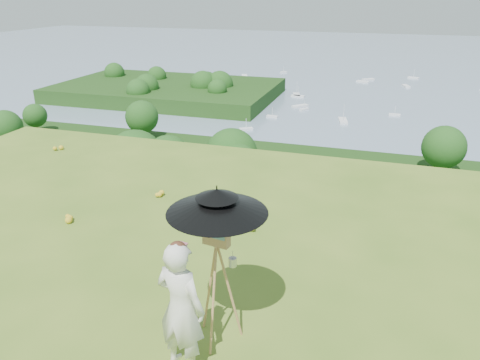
% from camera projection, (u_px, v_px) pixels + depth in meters
% --- Properties ---
extents(ground, '(14.00, 14.00, 0.00)m').
position_uv_depth(ground, '(83.00, 286.00, 7.01)').
color(ground, '#4E6F1F').
rests_on(ground, ground).
extents(forest_slope, '(140.00, 56.00, 22.00)m').
position_uv_depth(forest_slope, '(318.00, 330.00, 48.90)').
color(forest_slope, black).
rests_on(forest_slope, bay_water).
extents(shoreline_tier, '(170.00, 28.00, 8.00)m').
position_uv_depth(shoreline_tier, '(348.00, 222.00, 86.87)').
color(shoreline_tier, slate).
rests_on(shoreline_tier, bay_water).
extents(bay_water, '(700.00, 700.00, 0.00)m').
position_uv_depth(bay_water, '(380.00, 72.00, 231.75)').
color(bay_water, '#768EA8').
rests_on(bay_water, ground).
extents(peninsula, '(90.00, 60.00, 12.00)m').
position_uv_depth(peninsula, '(167.00, 84.00, 175.63)').
color(peninsula, black).
rests_on(peninsula, bay_water).
extents(slope_trees, '(110.00, 50.00, 6.00)m').
position_uv_depth(slope_trees, '(327.00, 210.00, 43.59)').
color(slope_trees, '#154716').
rests_on(slope_trees, forest_slope).
extents(harbor_town, '(110.00, 22.00, 5.00)m').
position_uv_depth(harbor_town, '(351.00, 190.00, 84.40)').
color(harbor_town, silver).
rests_on(harbor_town, shoreline_tier).
extents(moored_boats, '(140.00, 140.00, 0.70)m').
position_uv_depth(moored_boats, '(336.00, 104.00, 165.35)').
color(moored_boats, white).
rests_on(moored_boats, bay_water).
extents(wildflowers, '(10.00, 10.50, 0.12)m').
position_uv_depth(wildflowers, '(92.00, 274.00, 7.21)').
color(wildflowers, gold).
rests_on(wildflowers, ground).
extents(painter, '(0.68, 0.52, 1.67)m').
position_uv_depth(painter, '(181.00, 308.00, 5.22)').
color(painter, silver).
rests_on(painter, ground).
extents(field_easel, '(0.74, 0.74, 1.70)m').
position_uv_depth(field_easel, '(217.00, 282.00, 5.65)').
color(field_easel, '#AE8949').
rests_on(field_easel, ground).
extents(sun_umbrella, '(1.33, 1.33, 0.71)m').
position_uv_depth(sun_umbrella, '(217.00, 214.00, 5.33)').
color(sun_umbrella, black).
rests_on(sun_umbrella, field_easel).
extents(painter_cap, '(0.23, 0.26, 0.10)m').
position_uv_depth(painter_cap, '(177.00, 246.00, 4.92)').
color(painter_cap, '#C06978').
rests_on(painter_cap, painter).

